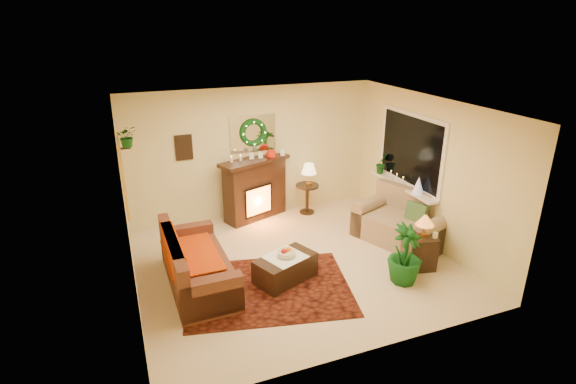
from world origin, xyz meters
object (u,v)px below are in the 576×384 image
object	(u,v)px
sofa	(198,259)
end_table_square	(419,252)
coffee_table	(285,268)
side_table_round	(307,198)
fireplace	(255,192)
loveseat	(401,220)

from	to	relation	value
sofa	end_table_square	size ratio (longest dim) A/B	3.52
coffee_table	sofa	bearing A→B (deg)	142.10
sofa	side_table_round	world-z (taller)	sofa
end_table_square	coffee_table	world-z (taller)	end_table_square
end_table_square	coffee_table	size ratio (longest dim) A/B	0.59
sofa	fireplace	world-z (taller)	fireplace
sofa	side_table_round	xyz separation A→B (m)	(2.61, 1.89, -0.10)
coffee_table	fireplace	bearing A→B (deg)	61.45
side_table_round	end_table_square	bearing A→B (deg)	-72.96
loveseat	coffee_table	bearing A→B (deg)	168.81
fireplace	coffee_table	world-z (taller)	fireplace
sofa	coffee_table	world-z (taller)	sofa
sofa	end_table_square	distance (m)	3.51
sofa	coffee_table	size ratio (longest dim) A/B	2.08
sofa	loveseat	size ratio (longest dim) A/B	1.24
side_table_round	coffee_table	size ratio (longest dim) A/B	0.66
sofa	fireplace	xyz separation A→B (m)	(1.54, 2.06, 0.12)
fireplace	coffee_table	xyz separation A→B (m)	(-0.28, -2.42, -0.34)
sofa	coffee_table	distance (m)	1.33
side_table_round	end_table_square	size ratio (longest dim) A/B	1.11
fireplace	loveseat	bearing A→B (deg)	-63.24
loveseat	coffee_table	world-z (taller)	loveseat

